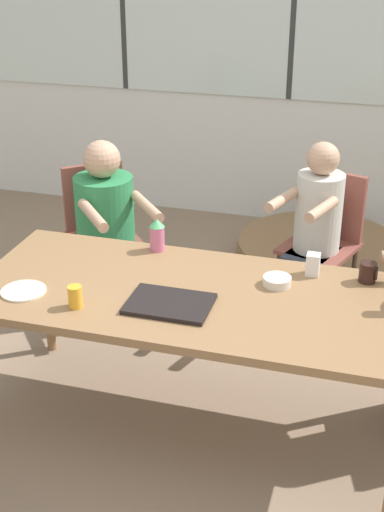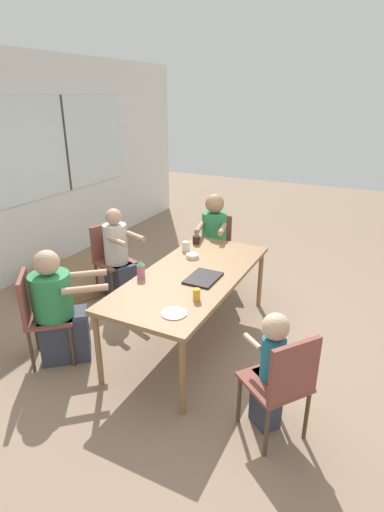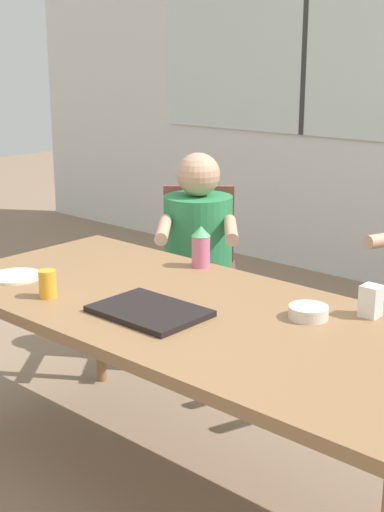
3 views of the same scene
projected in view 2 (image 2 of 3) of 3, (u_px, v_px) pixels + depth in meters
name	position (u px, v px, depth m)	size (l,w,h in m)	color
ground_plane	(192.00, 338.00, 4.03)	(16.00, 16.00, 0.00)	#8C725B
dining_table	(192.00, 279.00, 3.78)	(1.99, 0.89, 0.72)	olive
chair_for_woman_green_shirt	(215.00, 243.00, 5.11)	(0.49, 0.49, 0.86)	brown
chair_for_man_blue_shirt	(110.00, 254.00, 4.77)	(0.51, 0.51, 0.86)	brown
chair_for_man_teal_shirt	(38.00, 310.00, 3.53)	(0.56, 0.56, 0.86)	brown
chair_for_toddler	(284.00, 380.00, 2.67)	(0.56, 0.56, 0.86)	brown
person_woman_green_shirt	(213.00, 245.00, 4.95)	(0.60, 0.42, 1.19)	#333847
person_man_blue_shirt	(118.00, 258.00, 4.67)	(0.42, 0.55, 1.10)	#333847
person_man_teal_shirt	(59.00, 312.00, 3.58)	(0.67, 0.71, 1.07)	#333847
person_toddler	(270.00, 371.00, 2.80)	(0.32, 0.34, 0.95)	#333847
food_tray_dark	(203.00, 278.00, 3.65)	(0.36, 0.26, 0.02)	black
coffee_mug	(196.00, 240.00, 4.50)	(0.08, 0.08, 0.10)	black
sippy_cup	(141.00, 269.00, 3.65)	(0.08, 0.08, 0.17)	#CC668C
juice_glass	(197.00, 294.00, 3.27)	(0.06, 0.06, 0.10)	gold
milk_carton_small	(186.00, 246.00, 4.29)	(0.06, 0.06, 0.11)	silver
bowl_white_shallow	(192.00, 256.00, 4.12)	(0.13, 0.13, 0.04)	silver
plate_tortillas	(174.00, 313.00, 3.07)	(0.20, 0.20, 0.01)	beige
folded_table_stack	(70.00, 279.00, 5.13)	(1.18, 1.18, 0.15)	olive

